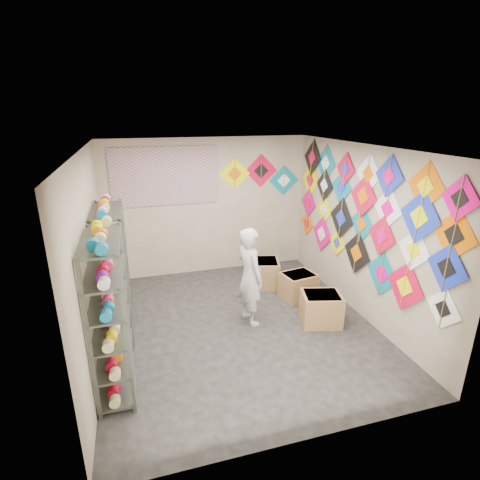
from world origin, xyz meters
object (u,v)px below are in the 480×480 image
object	(u,v)px
shopkeeper	(250,276)
carton_b	(298,286)
carton_a	(321,309)
shelf_rack_front	(110,315)
carton_c	(265,273)
shelf_rack_back	(114,271)

from	to	relation	value
shopkeeper	carton_b	size ratio (longest dim) A/B	2.73
carton_a	shelf_rack_front	bearing A→B (deg)	-155.09
shopkeeper	carton_c	world-z (taller)	shopkeeper
shopkeeper	carton_c	xyz separation A→B (m)	(0.66, 1.16, -0.52)
carton_b	shelf_rack_front	bearing A→B (deg)	-165.27
shelf_rack_front	shelf_rack_back	size ratio (longest dim) A/B	1.00
carton_c	shelf_rack_front	bearing A→B (deg)	-126.15
shelf_rack_front	carton_b	bearing A→B (deg)	25.26
shelf_rack_back	shopkeeper	world-z (taller)	shelf_rack_back
shelf_rack_front	shelf_rack_back	xyz separation A→B (m)	(0.00, 1.30, 0.00)
shopkeeper	carton_b	world-z (taller)	shopkeeper
carton_a	shopkeeper	bearing A→B (deg)	175.33
carton_a	carton_b	bearing A→B (deg)	103.59
shelf_rack_back	shelf_rack_front	bearing A→B (deg)	-90.00
shelf_rack_back	carton_c	size ratio (longest dim) A/B	3.30
shelf_rack_front	shelf_rack_back	world-z (taller)	same
shelf_rack_front	carton_c	size ratio (longest dim) A/B	3.30
shelf_rack_back	carton_b	xyz separation A→B (m)	(3.04, 0.13, -0.72)
carton_a	carton_b	distance (m)	0.86
shelf_rack_front	carton_c	world-z (taller)	shelf_rack_front
carton_a	shelf_rack_back	bearing A→B (deg)	-179.31
shelf_rack_front	shopkeeper	world-z (taller)	shelf_rack_front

